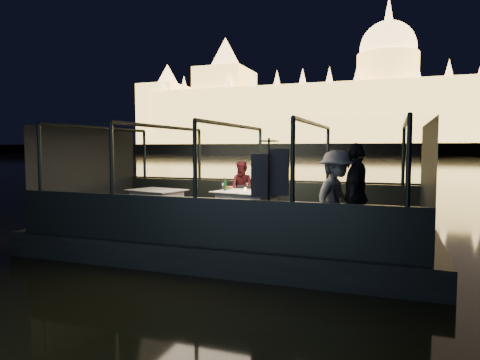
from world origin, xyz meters
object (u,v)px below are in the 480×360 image
(passenger_stripe, at_px, (336,201))
(passenger_dark, at_px, (355,201))
(wine_bottle, at_px, (225,184))
(dining_table_aft, at_px, (157,202))
(chair_port_right, at_px, (262,201))
(person_man_maroon, at_px, (243,188))
(coat_stand, at_px, (269,199))
(chair_port_left, at_px, (242,201))
(person_woman_coral, at_px, (262,189))
(dining_table_central, at_px, (246,207))

(passenger_stripe, distance_m, passenger_dark, 0.35)
(wine_bottle, bearing_deg, passenger_dark, -28.66)
(dining_table_aft, height_order, passenger_stripe, passenger_stripe)
(chair_port_right, height_order, passenger_dark, passenger_dark)
(person_man_maroon, bearing_deg, coat_stand, -66.64)
(dining_table_aft, bearing_deg, coat_stand, -33.07)
(coat_stand, bearing_deg, chair_port_left, 117.45)
(passenger_stripe, height_order, passenger_dark, passenger_dark)
(coat_stand, distance_m, person_woman_coral, 3.48)
(person_woman_coral, height_order, passenger_dark, passenger_dark)
(person_man_maroon, bearing_deg, wine_bottle, -99.28)
(dining_table_central, bearing_deg, passenger_dark, -33.10)
(person_man_maroon, distance_m, passenger_stripe, 4.00)
(dining_table_aft, xyz_separation_m, passenger_dark, (5.16, -1.80, 0.47))
(coat_stand, bearing_deg, passenger_stripe, 25.25)
(person_man_maroon, bearing_deg, person_woman_coral, -13.83)
(chair_port_left, height_order, person_man_maroon, person_man_maroon)
(dining_table_central, xyz_separation_m, passenger_stripe, (2.34, -1.84, 0.47))
(dining_table_aft, height_order, person_man_maroon, person_man_maroon)
(dining_table_central, distance_m, person_man_maroon, 1.18)
(passenger_stripe, relative_size, passenger_dark, 0.93)
(person_woman_coral, xyz_separation_m, passenger_stripe, (2.24, -2.76, 0.10))
(chair_port_right, xyz_separation_m, passenger_stripe, (2.17, -2.60, 0.40))
(person_man_maroon, xyz_separation_m, passenger_stripe, (2.79, -2.87, 0.10))
(passenger_dark, bearing_deg, dining_table_aft, -107.73)
(person_woman_coral, xyz_separation_m, passenger_dark, (2.57, -2.66, 0.10))
(person_man_maroon, xyz_separation_m, passenger_dark, (3.12, -2.77, 0.10))
(chair_port_right, relative_size, coat_stand, 0.44)
(passenger_stripe, bearing_deg, wine_bottle, 76.39)
(chair_port_left, distance_m, person_woman_coral, 0.60)
(dining_table_aft, relative_size, wine_bottle, 4.25)
(chair_port_left, relative_size, passenger_stripe, 0.47)
(chair_port_left, xyz_separation_m, passenger_dark, (3.01, -2.40, 0.40))
(coat_stand, relative_size, passenger_stripe, 1.12)
(chair_port_right, relative_size, passenger_stripe, 0.50)
(chair_port_right, xyz_separation_m, person_woman_coral, (-0.07, 0.16, 0.30))
(passenger_stripe, bearing_deg, dining_table_central, 70.94)
(chair_port_right, distance_m, person_woman_coral, 0.35)
(chair_port_left, relative_size, chair_port_right, 0.94)
(passenger_dark, bearing_deg, wine_bottle, -117.19)
(dining_table_central, relative_size, chair_port_right, 1.65)
(coat_stand, height_order, passenger_stripe, coat_stand)
(person_woman_coral, distance_m, passenger_stripe, 3.56)
(dining_table_central, distance_m, wine_bottle, 0.77)
(coat_stand, bearing_deg, wine_bottle, 126.83)
(dining_table_aft, relative_size, passenger_dark, 0.72)
(chair_port_right, bearing_deg, passenger_dark, -57.95)
(coat_stand, xyz_separation_m, passenger_stripe, (1.11, 0.52, -0.05))
(person_man_maroon, bearing_deg, passenger_dark, -44.56)
(person_woman_coral, bearing_deg, dining_table_central, -117.56)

